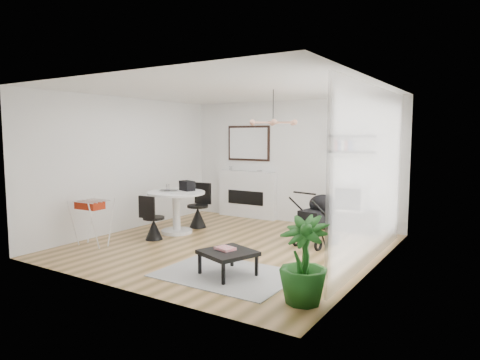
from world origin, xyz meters
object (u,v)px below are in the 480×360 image
Objects in this scene: tv_console at (348,221)px; drying_rack at (92,222)px; stroller at (319,221)px; potted_plant at (304,260)px; crt_tv at (352,198)px; dining_table at (176,206)px; coffee_table at (228,254)px; fireplace at (247,189)px.

drying_rack reaches higher than tv_console.
potted_plant reaches higher than stroller.
dining_table is at bearing -144.90° from crt_tv.
tv_console is 3.67m from coffee_table.
dining_table is at bearing -155.26° from stroller.
fireplace reaches higher than crt_tv.
tv_console is 1.86× the size of crt_tv.
fireplace is 3.82m from drying_rack.
fireplace reaches higher than dining_table.
stroller reaches higher than tv_console.
potted_plant is at bearing -8.80° from drying_rack.
drying_rack is at bearing -135.38° from stroller.
crt_tv is 3.52m from dining_table.
fireplace is at bearing 117.77° from coffee_table.
fireplace is 2.55m from crt_tv.
tv_console is 1.34× the size of coffee_table.
dining_table is 1.35× the size of coffee_table.
fireplace is 2.65× the size of drying_rack.
dining_table is 2.80m from stroller.
crt_tv is 0.74× the size of drying_rack.
drying_rack is at bearing 174.37° from potted_plant.
dining_table is 1.39× the size of drying_rack.
coffee_table is at bearing 164.98° from potted_plant.
fireplace is 2.19m from dining_table.
tv_console is at bearing 100.92° from potted_plant.
crt_tv reaches higher than coffee_table.
drying_rack reaches higher than coffee_table.
potted_plant is (0.87, -2.60, 0.08)m from stroller.
tv_console is 1.13× the size of stroller.
coffee_table is at bearing -89.15° from stroller.
tv_console is 0.48m from crt_tv.
dining_table is 1.14× the size of stroller.
tv_console is 1.11× the size of potted_plant.
potted_plant is at bearing -79.08° from tv_console.
dining_table is (-0.33, -2.16, -0.14)m from fireplace.
stroller is at bearing -32.09° from fireplace.
dining_table is 4.09m from potted_plant.
dining_table is (-2.82, -2.03, 0.34)m from tv_console.
crt_tv reaches higher than tv_console.
potted_plant is at bearing -60.37° from stroller.
drying_rack is (-3.48, -3.56, -0.26)m from crt_tv.
fireplace is 2.13× the size of potted_plant.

